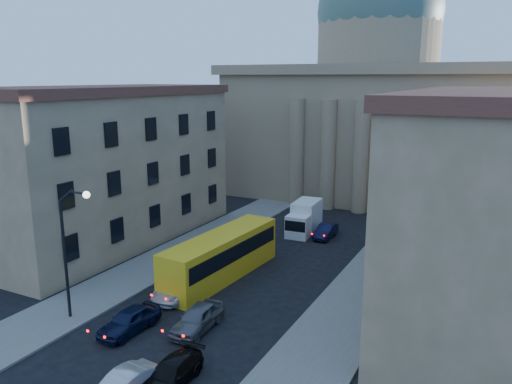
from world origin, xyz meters
TOP-DOWN VIEW (x-y plane):
  - sidewalk_left at (-8.50, 18.00)m, footprint 5.00×60.00m
  - sidewalk_right at (8.50, 18.00)m, footprint 5.00×60.00m
  - church at (0.00, 55.47)m, footprint 68.02×28.76m
  - building_left at (-17.00, 22.00)m, footprint 11.60×26.60m
  - building_right at (17.00, 22.00)m, footprint 11.60×26.60m
  - street_lamp at (-6.97, 8.00)m, footprint 2.62×0.44m
  - car_left_near at (-2.83, 8.44)m, footprint 2.04×4.54m
  - car_left_mid at (-2.93, 14.00)m, footprint 2.46×5.02m
  - car_right_mid at (2.82, 5.05)m, footprint 2.03×4.60m
  - car_right_far at (0.80, 10.54)m, footprint 2.04×4.63m
  - car_right_distant at (1.75, 31.87)m, footprint 1.46×4.06m
  - city_bus at (-2.23, 18.55)m, footprint 3.66×12.59m
  - box_truck at (-0.80, 32.50)m, footprint 2.58×5.79m

SIDE VIEW (x-z plane):
  - sidewalk_left at x=-8.50m, z-range 0.00..0.15m
  - sidewalk_right at x=8.50m, z-range 0.00..0.15m
  - car_right_mid at x=2.82m, z-range 0.00..1.31m
  - car_right_distant at x=1.75m, z-range 0.00..1.33m
  - car_left_mid at x=-2.93m, z-range 0.00..1.37m
  - car_left_near at x=-2.83m, z-range 0.00..1.51m
  - car_right_far at x=0.80m, z-range 0.00..1.55m
  - box_truck at x=-0.80m, z-range -0.08..3.03m
  - city_bus at x=-2.23m, z-range 0.13..3.63m
  - street_lamp at x=-6.97m, z-range 0.87..9.70m
  - building_left at x=-17.00m, z-range 0.07..14.77m
  - building_right at x=17.00m, z-range 0.07..14.77m
  - church at x=0.00m, z-range -6.42..30.18m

